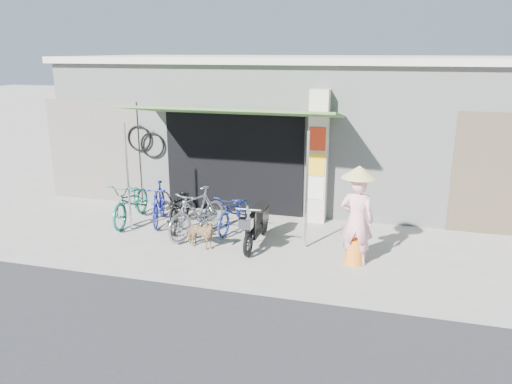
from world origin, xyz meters
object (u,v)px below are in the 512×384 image
(bike_teal, at_px, (131,201))
(bike_silver, at_px, (197,213))
(bike_blue, at_px, (159,203))
(moped, at_px, (257,224))
(bike_black, at_px, (180,206))
(nun, at_px, (357,217))
(bike_navy, at_px, (234,211))
(street_dog, at_px, (200,234))

(bike_teal, height_order, bike_silver, bike_silver)
(bike_blue, xyz_separation_m, moped, (2.51, -0.68, -0.03))
(bike_black, height_order, bike_silver, bike_silver)
(bike_silver, bearing_deg, bike_black, 160.50)
(bike_teal, height_order, nun, nun)
(bike_navy, bearing_deg, street_dog, -97.98)
(bike_silver, bearing_deg, nun, 10.49)
(bike_silver, distance_m, nun, 3.39)
(moped, bearing_deg, bike_teal, 169.59)
(nun, bearing_deg, moped, -8.40)
(bike_black, height_order, street_dog, bike_black)
(bike_teal, relative_size, bike_blue, 1.21)
(nun, bearing_deg, bike_silver, -5.74)
(bike_teal, relative_size, bike_silver, 1.07)
(bike_navy, relative_size, street_dog, 2.23)
(bike_silver, height_order, street_dog, bike_silver)
(bike_navy, relative_size, moped, 0.94)
(bike_silver, xyz_separation_m, street_dog, (0.31, -0.63, -0.23))
(moped, bearing_deg, bike_blue, 164.61)
(bike_navy, xyz_separation_m, street_dog, (-0.31, -1.24, -0.12))
(street_dog, bearing_deg, bike_navy, -2.62)
(bike_blue, distance_m, bike_silver, 1.31)
(bike_blue, relative_size, bike_black, 0.86)
(bike_blue, bearing_deg, bike_silver, -42.88)
(nun, bearing_deg, bike_blue, -10.43)
(bike_black, bearing_deg, bike_navy, -5.84)
(street_dog, bearing_deg, moped, -51.81)
(moped, bearing_deg, bike_navy, 134.52)
(bike_teal, relative_size, street_dog, 2.64)
(street_dog, relative_size, moped, 0.42)
(moped, bearing_deg, bike_black, 162.39)
(bike_silver, height_order, nun, nun)
(street_dog, bearing_deg, bike_blue, 62.70)
(street_dog, bearing_deg, bike_black, 50.98)
(street_dog, bearing_deg, nun, -76.41)
(street_dog, bearing_deg, bike_teal, 74.46)
(bike_teal, xyz_separation_m, street_dog, (2.11, -1.08, -0.19))
(bike_black, xyz_separation_m, street_dog, (0.92, -1.13, -0.17))
(bike_blue, relative_size, bike_silver, 0.88)
(moped, relative_size, nun, 0.91)
(bike_black, distance_m, street_dog, 1.47)
(bike_blue, xyz_separation_m, nun, (4.50, -1.09, 0.45))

